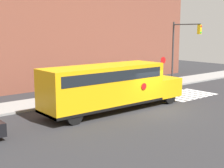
% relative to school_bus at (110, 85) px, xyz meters
% --- Properties ---
extents(ground_plane, '(60.00, 60.00, 0.00)m').
position_rel_school_bus_xyz_m(ground_plane, '(2.39, -1.82, -1.72)').
color(ground_plane, '#28282B').
extents(sidewalk_strip, '(44.00, 3.00, 0.15)m').
position_rel_school_bus_xyz_m(sidewalk_strip, '(2.39, 4.68, -1.65)').
color(sidewalk_strip, gray).
rests_on(sidewalk_strip, ground).
extents(building_backdrop, '(32.00, 4.00, 10.94)m').
position_rel_school_bus_xyz_m(building_backdrop, '(2.39, 11.18, 3.75)').
color(building_backdrop, brown).
rests_on(building_backdrop, ground).
extents(crosswalk_stripes, '(4.70, 3.20, 0.01)m').
position_rel_school_bus_xyz_m(crosswalk_stripes, '(8.08, 0.18, -1.72)').
color(crosswalk_stripes, white).
rests_on(crosswalk_stripes, ground).
extents(school_bus, '(10.44, 2.57, 3.02)m').
position_rel_school_bus_xyz_m(school_bus, '(0.00, 0.00, 0.00)').
color(school_bus, '#EAA80F').
rests_on(school_bus, ground).
extents(stop_sign, '(0.65, 0.10, 2.83)m').
position_rel_school_bus_xyz_m(stop_sign, '(9.25, 3.71, 0.11)').
color(stop_sign, '#38383A').
rests_on(stop_sign, ground).
extents(traffic_light, '(0.28, 3.05, 5.99)m').
position_rel_school_bus_xyz_m(traffic_light, '(10.38, 2.61, 2.19)').
color(traffic_light, '#38383A').
rests_on(traffic_light, ground).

